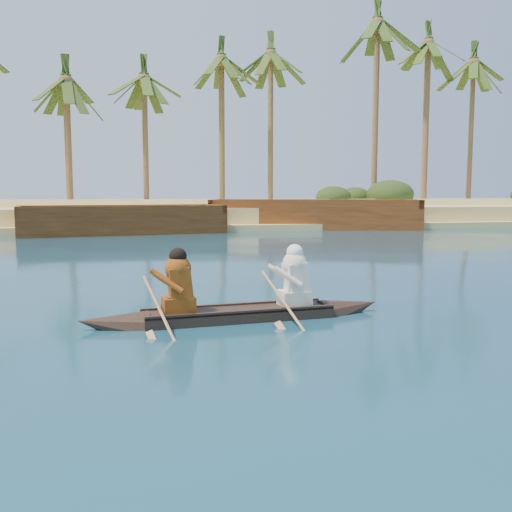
{
  "coord_description": "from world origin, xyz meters",
  "views": [
    {
      "loc": [
        4.57,
        -9.56,
        2.19
      ],
      "look_at": [
        6.97,
        1.11,
        0.98
      ],
      "focal_mm": 40.0,
      "sensor_mm": 36.0,
      "label": 1
    }
  ],
  "objects": [
    {
      "name": "barge_mid",
      "position": [
        4.32,
        22.08,
        0.63
      ],
      "size": [
        11.14,
        5.19,
        1.79
      ],
      "rotation": [
        0.0,
        0.0,
        0.16
      ],
      "color": "brown",
      "rests_on": "ground"
    },
    {
      "name": "canoe",
      "position": [
        6.4,
        -0.05,
        0.28
      ],
      "size": [
        5.4,
        1.16,
        1.48
      ],
      "rotation": [
        0.0,
        0.0,
        0.08
      ],
      "color": "#30211A",
      "rests_on": "ground"
    },
    {
      "name": "barge_right",
      "position": [
        15.82,
        24.14,
        0.73
      ],
      "size": [
        13.25,
        7.42,
        2.1
      ],
      "rotation": [
        0.0,
        0.0,
        -0.27
      ],
      "color": "brown",
      "rests_on": "ground"
    },
    {
      "name": "sandy_embankment",
      "position": [
        0.0,
        46.89,
        0.53
      ],
      "size": [
        150.0,
        51.0,
        1.5
      ],
      "color": "#DFCC7D",
      "rests_on": "ground"
    },
    {
      "name": "palm_grove",
      "position": [
        0.0,
        35.0,
        8.0
      ],
      "size": [
        110.0,
        14.0,
        16.0
      ],
      "primitive_type": null,
      "color": "#304B1A",
      "rests_on": "ground"
    },
    {
      "name": "shrub_cluster",
      "position": [
        0.0,
        31.5,
        1.2
      ],
      "size": [
        100.0,
        6.0,
        2.4
      ],
      "primitive_type": null,
      "color": "#1C3212",
      "rests_on": "ground"
    }
  ]
}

